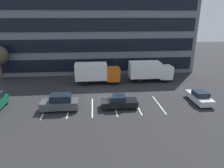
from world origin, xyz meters
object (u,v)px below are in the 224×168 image
Objects in this scene: box_truck_orange at (97,72)px; sedan_silver at (199,97)px; suv_charcoal at (60,103)px; box_truck_white at (150,70)px; sedan_black at (119,102)px.

sedan_silver is at bearing -34.65° from box_truck_orange.
suv_charcoal is (-4.54, -9.57, -0.97)m from box_truck_orange.
box_truck_white is 1.69× the size of suv_charcoal.
sedan_silver is (12.97, -8.97, -1.19)m from box_truck_orange.
sedan_silver is (3.98, -9.33, -1.19)m from box_truck_white.
box_truck_white is at bearing 2.30° from box_truck_orange.
sedan_black is at bearing -176.76° from sedan_silver.
box_truck_white is 16.81m from suv_charcoal.
box_truck_orange is 1.00× the size of box_truck_white.
box_truck_orange reaches higher than sedan_silver.
box_truck_white reaches higher than suv_charcoal.
sedan_black is at bearing 0.04° from suv_charcoal.
box_truck_orange is at bearing -177.70° from box_truck_white.
box_truck_white is 10.21m from sedan_silver.
box_truck_orange is at bearing 104.26° from sedan_black.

